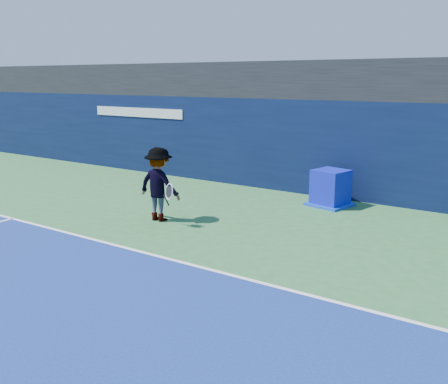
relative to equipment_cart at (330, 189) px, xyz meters
The scene contains 7 objects.
ground 9.23m from the equipment_cart, 99.03° to the right, with size 80.00×80.00×0.00m, color #2F6937.
baseline 6.29m from the equipment_cart, 103.33° to the right, with size 24.00×0.10×0.01m, color white.
stadium_band 4.19m from the equipment_cart, 121.12° to the left, with size 36.00×3.00×1.20m, color black.
back_wall_assembly 2.26m from the equipment_cart, 136.10° to the left, with size 36.00×1.03×3.00m.
equipment_cart is the anchor object (origin of this frame).
tennis_player 5.07m from the equipment_cart, 128.03° to the right, with size 1.40×0.77×1.93m.
tennis_ball 5.29m from the equipment_cart, 130.91° to the right, with size 0.06×0.06×0.06m.
Camera 1 is at (6.83, -4.44, 3.67)m, focal length 40.00 mm.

